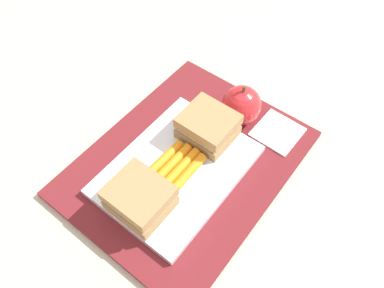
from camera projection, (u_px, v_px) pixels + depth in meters
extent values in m
plane|color=#B7AD99|center=(187.00, 164.00, 0.59)|extent=(2.40, 2.40, 0.00)
cube|color=maroon|center=(187.00, 163.00, 0.59)|extent=(0.36, 0.28, 0.01)
cube|color=white|center=(177.00, 170.00, 0.57)|extent=(0.23, 0.17, 0.01)
cube|color=#9E7A4C|center=(141.00, 202.00, 0.52)|extent=(0.07, 0.08, 0.02)
cube|color=beige|center=(140.00, 198.00, 0.51)|extent=(0.07, 0.07, 0.01)
cube|color=#9E7A4C|center=(139.00, 193.00, 0.50)|extent=(0.07, 0.08, 0.02)
cube|color=#9E7A4C|center=(208.00, 132.00, 0.59)|extent=(0.07, 0.08, 0.02)
cube|color=beige|center=(208.00, 126.00, 0.58)|extent=(0.07, 0.07, 0.01)
cube|color=#9E7A4C|center=(208.00, 121.00, 0.57)|extent=(0.07, 0.08, 0.02)
cylinder|color=orange|center=(188.00, 174.00, 0.55)|extent=(0.08, 0.01, 0.02)
cylinder|color=orange|center=(181.00, 167.00, 0.56)|extent=(0.08, 0.01, 0.02)
cylinder|color=orange|center=(173.00, 163.00, 0.56)|extent=(0.08, 0.01, 0.02)
cylinder|color=orange|center=(165.00, 159.00, 0.57)|extent=(0.08, 0.01, 0.02)
sphere|color=red|center=(241.00, 105.00, 0.61)|extent=(0.06, 0.06, 0.06)
cylinder|color=brown|center=(244.00, 89.00, 0.58)|extent=(0.01, 0.00, 0.01)
cube|color=white|center=(278.00, 132.00, 0.62)|extent=(0.07, 0.07, 0.00)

